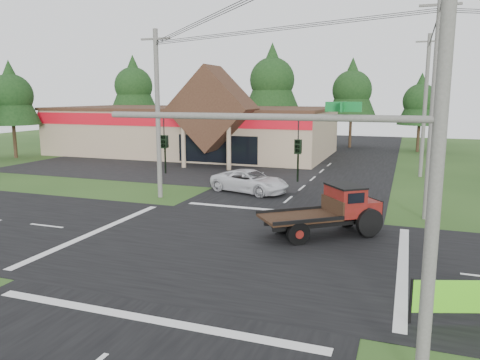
% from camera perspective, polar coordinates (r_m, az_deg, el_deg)
% --- Properties ---
extents(ground, '(120.00, 120.00, 0.00)m').
position_cam_1_polar(ground, '(20.44, -0.99, -8.26)').
color(ground, '#224016').
rests_on(ground, ground).
extents(road_ns, '(12.00, 120.00, 0.02)m').
position_cam_1_polar(road_ns, '(20.43, -0.99, -8.23)').
color(road_ns, black).
rests_on(road_ns, ground).
extents(road_ew, '(120.00, 12.00, 0.02)m').
position_cam_1_polar(road_ew, '(20.43, -0.99, -8.23)').
color(road_ew, black).
rests_on(road_ew, ground).
extents(parking_apron, '(28.00, 14.00, 0.02)m').
position_cam_1_polar(parking_apron, '(43.07, -9.47, 1.49)').
color(parking_apron, black).
rests_on(parking_apron, ground).
extents(cvs_building, '(30.40, 18.20, 9.19)m').
position_cam_1_polar(cvs_building, '(52.89, -5.58, 6.20)').
color(cvs_building, tan).
rests_on(cvs_building, ground).
extents(traffic_signal_mast, '(8.12, 0.24, 7.00)m').
position_cam_1_polar(traffic_signal_mast, '(10.86, 13.78, -1.02)').
color(traffic_signal_mast, '#595651').
rests_on(traffic_signal_mast, ground).
extents(utility_pole_nr, '(2.00, 0.30, 11.00)m').
position_cam_1_polar(utility_pole_nr, '(10.66, 23.10, 4.83)').
color(utility_pole_nr, '#595651').
rests_on(utility_pole_nr, ground).
extents(utility_pole_nw, '(2.00, 0.30, 10.50)m').
position_cam_1_polar(utility_pole_nw, '(30.08, -9.99, 8.01)').
color(utility_pole_nw, '#595651').
rests_on(utility_pole_nw, ground).
extents(utility_pole_ne, '(2.00, 0.30, 11.50)m').
position_cam_1_polar(utility_pole_ne, '(26.14, 22.47, 8.18)').
color(utility_pole_ne, '#595651').
rests_on(utility_pole_ne, ground).
extents(utility_pole_n, '(2.00, 0.30, 11.20)m').
position_cam_1_polar(utility_pole_n, '(40.13, 21.63, 8.49)').
color(utility_pole_n, '#595651').
rests_on(utility_pole_n, ground).
extents(tree_row_a, '(6.72, 6.72, 12.12)m').
position_cam_1_polar(tree_row_a, '(68.85, -12.86, 11.32)').
color(tree_row_a, '#332316').
rests_on(tree_row_a, ground).
extents(tree_row_b, '(5.60, 5.60, 10.10)m').
position_cam_1_polar(tree_row_b, '(65.85, -4.38, 10.43)').
color(tree_row_b, '#332316').
rests_on(tree_row_b, ground).
extents(tree_row_c, '(7.28, 7.28, 13.13)m').
position_cam_1_polar(tree_row_c, '(61.51, 3.94, 12.33)').
color(tree_row_c, '#332316').
rests_on(tree_row_c, ground).
extents(tree_row_d, '(6.16, 6.16, 11.11)m').
position_cam_1_polar(tree_row_d, '(60.51, 13.50, 10.84)').
color(tree_row_d, '#332316').
rests_on(tree_row_d, ground).
extents(tree_row_e, '(5.04, 5.04, 9.09)m').
position_cam_1_polar(tree_row_e, '(58.12, 21.17, 9.14)').
color(tree_row_e, '#332316').
rests_on(tree_row_e, ground).
extents(tree_side_w, '(5.60, 5.60, 10.10)m').
position_cam_1_polar(tree_side_w, '(54.45, -26.17, 9.47)').
color(tree_side_w, '#332316').
rests_on(tree_side_w, ground).
extents(antique_flatbed_truck, '(5.87, 5.25, 2.40)m').
position_cam_1_polar(antique_flatbed_truck, '(22.13, 10.06, -3.73)').
color(antique_flatbed_truck, '#4F130B').
rests_on(antique_flatbed_truck, ground).
extents(roadside_banner, '(3.84, 1.41, 1.37)m').
position_cam_1_polar(roadside_banner, '(15.42, 27.18, -13.06)').
color(roadside_banner, '#54C61A').
rests_on(roadside_banner, ground).
extents(white_pickup, '(5.92, 3.94, 1.51)m').
position_cam_1_polar(white_pickup, '(31.73, 1.22, -0.15)').
color(white_pickup, silver).
rests_on(white_pickup, ground).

